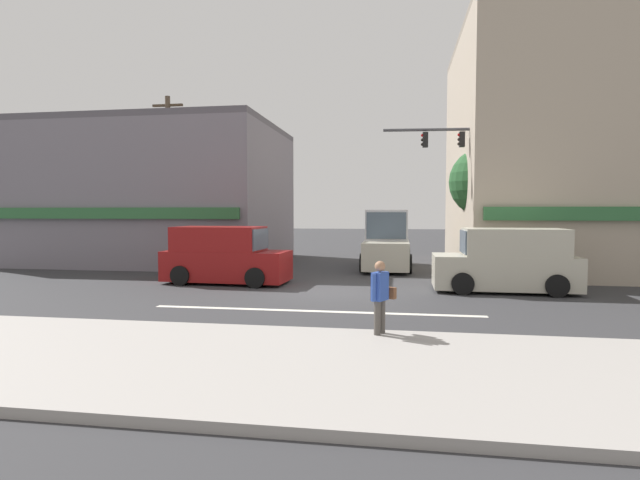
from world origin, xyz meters
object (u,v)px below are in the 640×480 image
Objects in this scene: utility_pole_far_right at (510,182)px; traffic_light_mast at (479,174)px; van_approaching_near at (224,256)px; box_truck_crossing_center at (387,242)px; pedestrian_foreground_with_bag at (381,296)px; van_parked_curbside at (507,262)px; utility_pole_near_left at (169,181)px; street_tree at (484,183)px.

traffic_light_mast is (-2.16, -4.82, 0.05)m from utility_pole_far_right.
utility_pole_far_right is 1.70× the size of van_approaching_near.
box_truck_crossing_center is (-3.72, 2.95, -2.92)m from traffic_light_mast.
utility_pole_far_right is 14.45m from van_approaching_near.
utility_pole_far_right reaches higher than pedestrian_foreground_with_bag.
van_parked_curbside reaches higher than pedestrian_foreground_with_bag.
van_approaching_near is at bearing 177.60° from van_parked_curbside.
utility_pole_near_left is 13.34m from traffic_light_mast.
box_truck_crossing_center reaches higher than pedestrian_foreground_with_bag.
traffic_light_mast reaches higher than pedestrian_foreground_with_bag.
utility_pole_near_left is 1.39× the size of box_truck_crossing_center.
traffic_light_mast reaches higher than van_parked_curbside.
pedestrian_foreground_with_bag is at bearing -51.03° from van_approaching_near.
traffic_light_mast is 1.34× the size of van_parked_curbside.
van_approaching_near is 9.67m from pedestrian_foreground_with_bag.
traffic_light_mast is at bearing 97.02° from van_parked_curbside.
van_approaching_near is at bearing -134.51° from box_truck_crossing_center.
street_tree is 3.24× the size of pedestrian_foreground_with_bag.
utility_pole_near_left is 0.98× the size of utility_pole_far_right.
street_tree is 5.64m from van_parked_curbside.
box_truck_crossing_center is (-4.14, 1.54, -2.65)m from street_tree.
van_parked_curbside is at bearing -82.98° from traffic_light_mast.
box_truck_crossing_center reaches higher than van_approaching_near.
box_truck_crossing_center is 3.36× the size of pedestrian_foreground_with_bag.
utility_pole_near_left is at bearing 178.79° from traffic_light_mast.
traffic_light_mast is at bearing 17.43° from van_approaching_near.
street_tree is 3.83m from utility_pole_far_right.
utility_pole_far_right is 16.66m from pedestrian_foreground_with_bag.
traffic_light_mast is 4.69m from van_parked_curbside.
utility_pole_far_right is 1.42× the size of box_truck_crossing_center.
van_parked_curbside is 8.11m from pedestrian_foreground_with_bag.
utility_pole_far_right is (1.74, 3.41, 0.22)m from street_tree.
utility_pole_far_right reaches higher than traffic_light_mast.
street_tree is 1.15× the size of van_approaching_near.
van_parked_curbside is at bearing -101.92° from utility_pole_far_right.
box_truck_crossing_center is (9.61, 2.67, -2.78)m from utility_pole_near_left.
van_parked_curbside is at bearing 61.13° from pedestrian_foreground_with_bag.
pedestrian_foreground_with_bag is at bearing -108.35° from traffic_light_mast.
van_parked_curbside is 2.76× the size of pedestrian_foreground_with_bag.
traffic_light_mast is at bearing -114.18° from utility_pole_far_right.
traffic_light_mast reaches higher than street_tree.
pedestrian_foreground_with_bag is (-3.49, -10.53, -3.22)m from traffic_light_mast.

